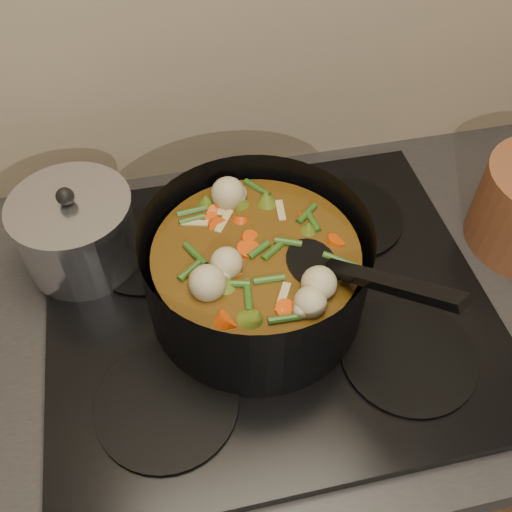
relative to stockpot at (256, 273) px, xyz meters
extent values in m
cube|color=brown|center=(0.02, 0.00, -0.57)|extent=(2.60, 0.60, 0.86)
cube|color=black|center=(0.02, 0.00, -0.11)|extent=(2.64, 0.64, 0.05)
cube|color=black|center=(0.02, 0.00, -0.08)|extent=(0.62, 0.54, 0.02)
cylinder|color=black|center=(-0.14, -0.13, -0.07)|extent=(0.18, 0.18, 0.01)
cylinder|color=black|center=(0.18, -0.13, -0.07)|extent=(0.18, 0.18, 0.01)
cylinder|color=black|center=(-0.14, 0.13, -0.07)|extent=(0.18, 0.18, 0.01)
cylinder|color=black|center=(0.18, 0.13, -0.07)|extent=(0.18, 0.18, 0.01)
cylinder|color=black|center=(0.00, 0.00, 0.00)|extent=(0.38, 0.38, 0.15)
cylinder|color=black|center=(0.00, 0.00, -0.06)|extent=(0.29, 0.29, 0.01)
cylinder|color=#5D390F|center=(0.00, 0.00, -0.01)|extent=(0.27, 0.27, 0.10)
cylinder|color=#EB490B|center=(0.04, 0.00, 0.04)|extent=(0.03, 0.03, 0.03)
cylinder|color=#EB490B|center=(0.04, 0.06, 0.04)|extent=(0.04, 0.04, 0.03)
cylinder|color=#EB490B|center=(-0.02, 0.10, 0.04)|extent=(0.04, 0.04, 0.03)
cylinder|color=#EB490B|center=(-0.05, 0.02, 0.04)|extent=(0.03, 0.04, 0.03)
cylinder|color=#EB490B|center=(-0.08, -0.04, 0.04)|extent=(0.04, 0.04, 0.03)
cylinder|color=#EB490B|center=(-0.01, -0.04, 0.04)|extent=(0.04, 0.04, 0.03)
cylinder|color=#EB490B|center=(0.04, -0.06, 0.04)|extent=(0.04, 0.04, 0.03)
cylinder|color=#EB490B|center=(0.10, 0.00, 0.04)|extent=(0.04, 0.03, 0.03)
cylinder|color=#EB490B|center=(0.04, 0.04, 0.04)|extent=(0.04, 0.04, 0.03)
cylinder|color=#EB490B|center=(-0.02, 0.09, 0.04)|extent=(0.04, 0.04, 0.03)
cylinder|color=#EB490B|center=(-0.04, 0.02, 0.04)|extent=(0.03, 0.03, 0.03)
cylinder|color=#EB490B|center=(-0.07, -0.03, 0.04)|extent=(0.04, 0.04, 0.03)
sphere|color=#BCB385|center=(0.06, 0.00, 0.05)|extent=(0.04, 0.04, 0.04)
sphere|color=#BCB385|center=(0.00, 0.06, 0.05)|extent=(0.04, 0.04, 0.04)
sphere|color=#BCB385|center=(-0.06, -0.01, 0.05)|extent=(0.04, 0.04, 0.04)
sphere|color=#BCB385|center=(0.01, -0.06, 0.05)|extent=(0.04, 0.04, 0.04)
sphere|color=#BCB385|center=(0.06, 0.01, 0.05)|extent=(0.04, 0.04, 0.04)
cone|color=#60741D|center=(-0.04, -0.08, 0.05)|extent=(0.04, 0.04, 0.04)
cone|color=#60741D|center=(0.07, -0.05, 0.05)|extent=(0.04, 0.04, 0.04)
cone|color=#60741D|center=(0.06, 0.06, 0.05)|extent=(0.04, 0.04, 0.04)
cone|color=#60741D|center=(-0.05, 0.07, 0.05)|extent=(0.04, 0.04, 0.04)
cone|color=#60741D|center=(-0.08, -0.04, 0.05)|extent=(0.04, 0.04, 0.04)
cone|color=#60741D|center=(0.03, -0.08, 0.05)|extent=(0.04, 0.04, 0.04)
cylinder|color=#37601C|center=(0.03, 0.03, 0.05)|extent=(0.01, 0.04, 0.01)
cylinder|color=#37601C|center=(0.00, 0.10, 0.05)|extent=(0.04, 0.03, 0.01)
cylinder|color=#37601C|center=(-0.06, 0.06, 0.05)|extent=(0.04, 0.02, 0.01)
cylinder|color=#37601C|center=(-0.06, 0.00, 0.05)|extent=(0.03, 0.04, 0.01)
cylinder|color=#37601C|center=(-0.03, -0.03, 0.05)|extent=(0.03, 0.04, 0.01)
cylinder|color=#37601C|center=(0.00, -0.10, 0.05)|extent=(0.04, 0.02, 0.01)
cylinder|color=#37601C|center=(0.06, -0.06, 0.05)|extent=(0.04, 0.03, 0.01)
cylinder|color=#37601C|center=(0.06, 0.00, 0.05)|extent=(0.01, 0.04, 0.01)
cylinder|color=#37601C|center=(0.03, 0.03, 0.05)|extent=(0.04, 0.03, 0.01)
cylinder|color=#37601C|center=(0.00, 0.10, 0.05)|extent=(0.04, 0.02, 0.01)
cylinder|color=#37601C|center=(-0.06, 0.06, 0.05)|extent=(0.03, 0.04, 0.01)
cylinder|color=#37601C|center=(-0.06, 0.00, 0.05)|extent=(0.03, 0.04, 0.01)
cylinder|color=#37601C|center=(-0.03, -0.03, 0.05)|extent=(0.04, 0.02, 0.01)
cylinder|color=#37601C|center=(0.00, -0.10, 0.05)|extent=(0.04, 0.03, 0.01)
cylinder|color=#37601C|center=(0.06, -0.06, 0.05)|extent=(0.01, 0.04, 0.01)
cube|color=tan|center=(-0.07, -0.01, 0.05)|extent=(0.04, 0.01, 0.00)
cube|color=tan|center=(0.01, -0.07, 0.05)|extent=(0.02, 0.04, 0.00)
cube|color=tan|center=(0.07, 0.02, 0.05)|extent=(0.04, 0.03, 0.00)
cube|color=tan|center=(-0.02, 0.07, 0.05)|extent=(0.04, 0.04, 0.00)
cube|color=tan|center=(-0.07, -0.02, 0.05)|extent=(0.03, 0.04, 0.00)
ellipsoid|color=black|center=(0.06, -0.03, 0.04)|extent=(0.07, 0.09, 0.01)
cube|color=black|center=(0.12, -0.12, 0.10)|extent=(0.11, 0.16, 0.11)
cylinder|color=silver|center=(-0.23, 0.14, -0.02)|extent=(0.17, 0.17, 0.10)
cylinder|color=silver|center=(-0.23, 0.14, 0.04)|extent=(0.17, 0.17, 0.01)
sphere|color=black|center=(-0.23, 0.14, 0.06)|extent=(0.02, 0.02, 0.02)
camera|label=1|loc=(-0.10, -0.46, 0.60)|focal=40.00mm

